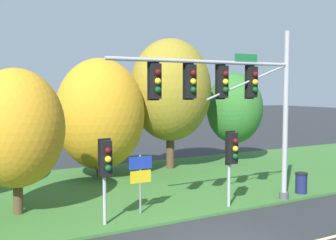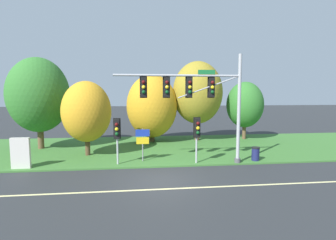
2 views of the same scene
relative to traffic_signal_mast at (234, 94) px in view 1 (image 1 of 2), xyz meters
name	(u,v)px [view 1 (image 1 of 2)]	position (x,y,z in m)	size (l,w,h in m)	color
grass_verge	(118,188)	(-2.61, 5.50, -4.55)	(48.00, 11.50, 0.10)	#386B2D
traffic_signal_mast	(234,94)	(0.00, 0.00, 0.00)	(8.21, 0.49, 7.08)	#9EA0A5
pedestrian_signal_near_kerb	(106,163)	(-5.15, 0.40, -2.33)	(0.46, 0.55, 3.01)	#9EA0A5
pedestrian_signal_further_along	(232,153)	(-0.01, 0.10, -2.31)	(0.46, 0.55, 3.04)	#9EA0A5
route_sign_post	(140,175)	(-3.51, 1.11, -3.02)	(0.94, 0.08, 2.22)	slate
tree_left_of_mast	(16,128)	(-7.53, 3.35, -1.27)	(3.56, 3.56, 5.47)	#4C3823
tree_behind_signpost	(100,114)	(-2.46, 8.25, -1.15)	(4.73, 4.73, 6.31)	#4C3823
tree_mid_verge	(170,90)	(1.94, 8.44, 0.11)	(4.77, 4.77, 7.61)	#4C3823
tree_tall_centre	(235,108)	(6.80, 8.59, -1.07)	(3.61, 3.61, 5.70)	brown
trash_bin	(301,183)	(4.14, 0.38, -4.03)	(0.56, 0.56, 0.93)	#191E4C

